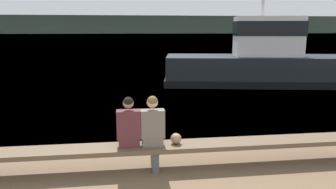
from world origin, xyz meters
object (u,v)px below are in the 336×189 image
object	(u,v)px
bench_main	(155,149)
person_right	(152,124)
person_left	(129,126)
shopping_bag	(176,139)
tugboat_red	(259,63)

from	to	relation	value
bench_main	person_right	size ratio (longest dim) A/B	9.15
person_left	shopping_bag	distance (m)	0.93
person_right	tugboat_red	xyz separation A→B (m)	(5.82, 8.86, 0.12)
tugboat_red	person_right	bearing A→B (deg)	157.10
shopping_bag	tugboat_red	size ratio (longest dim) A/B	0.02
shopping_bag	tugboat_red	xyz separation A→B (m)	(5.37, 8.85, 0.42)
person_left	person_right	world-z (taller)	person_right
person_left	tugboat_red	xyz separation A→B (m)	(6.26, 8.86, 0.13)
person_right	shopping_bag	size ratio (longest dim) A/B	4.44
tugboat_red	shopping_bag	bearing A→B (deg)	159.12
shopping_bag	tugboat_red	distance (m)	10.36
bench_main	shopping_bag	world-z (taller)	shopping_bag
bench_main	person_left	xyz separation A→B (m)	(-0.47, 0.01, 0.47)
person_right	shopping_bag	distance (m)	0.54
person_left	person_right	xyz separation A→B (m)	(0.44, -0.00, 0.01)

